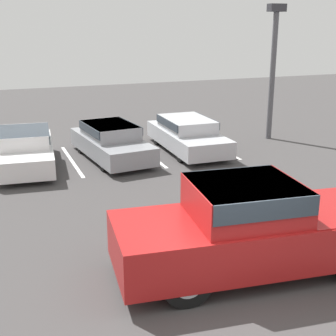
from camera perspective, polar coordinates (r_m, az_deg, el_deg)
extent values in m
plane|color=#423F3F|center=(8.83, 7.79, -15.17)|extent=(60.00, 60.00, 0.00)
cube|color=white|center=(17.01, -11.63, 0.85)|extent=(0.12, 4.10, 0.01)
cube|color=white|center=(17.68, -2.52, 1.82)|extent=(0.12, 4.10, 0.01)
cube|color=white|center=(18.76, 5.74, 2.66)|extent=(0.12, 4.10, 0.01)
cube|color=#A51919|center=(9.40, 10.69, -8.18)|extent=(5.76, 2.62, 0.90)
cube|color=#A51919|center=(8.98, 9.35, -3.86)|extent=(2.20, 2.05, 0.68)
cube|color=#2D3842|center=(8.93, 9.40, -2.94)|extent=(2.17, 2.11, 0.38)
cylinder|color=black|center=(10.93, 16.76, -6.44)|extent=(0.94, 0.40, 0.91)
cylinder|color=#ADADB2|center=(10.93, 16.76, -6.44)|extent=(0.54, 0.37, 0.50)
cylinder|color=black|center=(9.69, -0.61, -8.78)|extent=(0.94, 0.40, 0.91)
cylinder|color=#ADADB2|center=(9.69, -0.61, -8.78)|extent=(0.54, 0.37, 0.50)
cylinder|color=black|center=(8.30, 2.28, -13.64)|extent=(0.94, 0.40, 0.91)
cylinder|color=#ADADB2|center=(8.30, 2.28, -13.64)|extent=(0.54, 0.37, 0.50)
cube|color=silver|center=(16.52, -16.98, 1.70)|extent=(2.24, 4.57, 0.63)
cube|color=silver|center=(16.47, -17.15, 3.62)|extent=(1.81, 2.44, 0.47)
cube|color=#2D3842|center=(16.45, -17.18, 3.94)|extent=(1.88, 2.40, 0.28)
cylinder|color=black|center=(15.33, -14.12, 0.07)|extent=(0.29, 0.65, 0.63)
cylinder|color=#ADADB2|center=(15.33, -14.12, 0.07)|extent=(0.28, 0.37, 0.35)
cylinder|color=black|center=(15.38, -19.84, -0.39)|extent=(0.29, 0.65, 0.63)
cylinder|color=#ADADB2|center=(15.38, -19.84, -0.39)|extent=(0.28, 0.37, 0.35)
cylinder|color=black|center=(17.79, -14.41, 2.42)|extent=(0.29, 0.65, 0.63)
cylinder|color=#ADADB2|center=(17.79, -14.41, 2.42)|extent=(0.28, 0.37, 0.35)
cylinder|color=black|center=(17.84, -19.35, 2.02)|extent=(0.29, 0.65, 0.63)
cylinder|color=#ADADB2|center=(17.84, -19.35, 2.02)|extent=(0.28, 0.37, 0.35)
cube|color=gray|center=(16.96, -6.90, 2.71)|extent=(2.18, 4.54, 0.62)
cube|color=gray|center=(16.91, -7.08, 4.58)|extent=(1.75, 2.42, 0.48)
cube|color=#2D3842|center=(16.89, -7.09, 4.90)|extent=(1.82, 2.39, 0.29)
cylinder|color=black|center=(16.14, -2.82, 1.43)|extent=(0.28, 0.63, 0.62)
cylinder|color=#ADADB2|center=(16.14, -2.82, 1.43)|extent=(0.26, 0.36, 0.34)
cylinder|color=black|center=(15.61, -7.78, 0.73)|extent=(0.28, 0.63, 0.62)
cylinder|color=#ADADB2|center=(15.61, -7.78, 0.73)|extent=(0.26, 0.36, 0.34)
cylinder|color=black|center=(18.41, -6.12, 3.35)|extent=(0.28, 0.63, 0.62)
cylinder|color=#ADADB2|center=(18.41, -6.12, 3.35)|extent=(0.26, 0.36, 0.34)
cylinder|color=black|center=(17.95, -10.54, 2.79)|extent=(0.28, 0.63, 0.62)
cylinder|color=#ADADB2|center=(17.95, -10.54, 2.79)|extent=(0.26, 0.36, 0.34)
cube|color=#B7BABF|center=(17.90, 2.40, 3.63)|extent=(1.93, 4.61, 0.61)
cube|color=#B7BABF|center=(17.87, 2.31, 5.37)|extent=(1.65, 2.42, 0.46)
cube|color=#2D3842|center=(17.85, 2.32, 5.66)|extent=(1.72, 2.37, 0.28)
cylinder|color=black|center=(17.08, 6.47, 2.33)|extent=(0.25, 0.68, 0.67)
cylinder|color=#ADADB2|center=(17.08, 6.47, 2.33)|extent=(0.25, 0.38, 0.37)
cylinder|color=black|center=(16.47, 1.64, 1.88)|extent=(0.25, 0.68, 0.67)
cylinder|color=#ADADB2|center=(16.47, 1.64, 1.88)|extent=(0.25, 0.38, 0.37)
cylinder|color=black|center=(19.41, 3.04, 4.25)|extent=(0.25, 0.68, 0.67)
cylinder|color=#ADADB2|center=(19.41, 3.04, 4.25)|extent=(0.25, 0.38, 0.37)
cylinder|color=black|center=(18.88, -1.30, 3.89)|extent=(0.25, 0.68, 0.67)
cylinder|color=#ADADB2|center=(18.88, -1.30, 3.89)|extent=(0.25, 0.38, 0.37)
cylinder|color=#515156|center=(19.98, 12.59, 10.72)|extent=(0.22, 0.22, 5.13)
cube|color=#333338|center=(19.87, 13.12, 18.50)|extent=(0.70, 0.36, 0.30)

